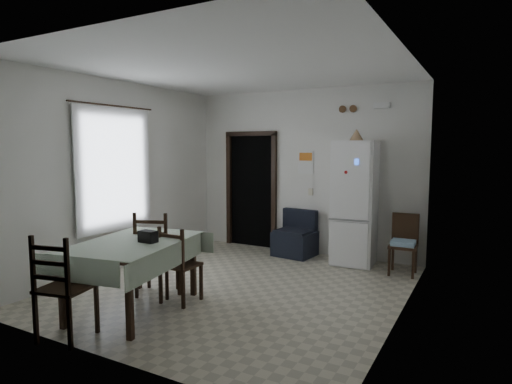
{
  "coord_description": "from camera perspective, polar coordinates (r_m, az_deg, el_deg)",
  "views": [
    {
      "loc": [
        2.92,
        -4.81,
        1.89
      ],
      "look_at": [
        0.0,
        0.5,
        1.25
      ],
      "focal_mm": 30.0,
      "sensor_mm": 36.0,
      "label": 1
    }
  ],
  "objects": [
    {
      "name": "vent_left",
      "position": [
        7.42,
        11.47,
        10.77
      ],
      "size": [
        0.12,
        0.03,
        0.12
      ],
      "primitive_type": "cylinder",
      "rotation": [
        1.57,
        0.0,
        0.0
      ],
      "color": "#543821",
      "rests_on": "ground"
    },
    {
      "name": "tan_cone",
      "position": [
        6.91,
        13.26,
        7.44
      ],
      "size": [
        0.24,
        0.24,
        0.18
      ],
      "primitive_type": "cone",
      "rotation": [
        0.0,
        0.0,
        -0.11
      ],
      "color": "tan",
      "rests_on": "fridge"
    },
    {
      "name": "wall_left",
      "position": [
        6.97,
        -17.39,
        2.13
      ],
      "size": [
        0.02,
        4.5,
        2.9
      ],
      "primitive_type": null,
      "color": "silver",
      "rests_on": "ground"
    },
    {
      "name": "vent_right",
      "position": [
        7.37,
        12.83,
        10.78
      ],
      "size": [
        0.12,
        0.03,
        0.12
      ],
      "primitive_type": "cylinder",
      "rotation": [
        1.57,
        0.0,
        0.0
      ],
      "color": "#543821",
      "rests_on": "ground"
    },
    {
      "name": "doorway",
      "position": [
        8.32,
        0.13,
        0.29
      ],
      "size": [
        1.06,
        0.52,
        2.22
      ],
      "color": "black",
      "rests_on": "ground"
    },
    {
      "name": "ceiling",
      "position": [
        5.72,
        -2.51,
        16.19
      ],
      "size": [
        4.2,
        4.5,
        0.02
      ],
      "primitive_type": null,
      "color": "white",
      "rests_on": "ground"
    },
    {
      "name": "navy_seat",
      "position": [
        7.5,
        5.2,
        -5.51
      ],
      "size": [
        0.72,
        0.7,
        0.79
      ],
      "primitive_type": null,
      "rotation": [
        0.0,
        0.0,
        -0.11
      ],
      "color": "black",
      "rests_on": "ground"
    },
    {
      "name": "light_switch",
      "position": [
        7.62,
        7.3,
        0.02
      ],
      "size": [
        0.08,
        0.02,
        0.12
      ],
      "primitive_type": "cube",
      "color": "beige",
      "rests_on": "ground"
    },
    {
      "name": "wall_right",
      "position": [
        4.9,
        19.05,
        0.56
      ],
      "size": [
        0.02,
        4.5,
        2.9
      ],
      "primitive_type": null,
      "color": "silver",
      "rests_on": "ground"
    },
    {
      "name": "dining_chair_far_right",
      "position": [
        5.35,
        -10.01,
        -9.42
      ],
      "size": [
        0.41,
        0.41,
        0.94
      ],
      "primitive_type": null,
      "rotation": [
        0.0,
        0.0,
        3.13
      ],
      "color": "black",
      "rests_on": "ground"
    },
    {
      "name": "curtain_rod",
      "position": [
        6.79,
        -18.49,
        10.87
      ],
      "size": [
        0.02,
        1.6,
        0.02
      ],
      "primitive_type": "cylinder",
      "rotation": [
        1.57,
        0.0,
        0.0
      ],
      "color": "black",
      "rests_on": "ground"
    },
    {
      "name": "dining_chair_near_head",
      "position": [
        4.67,
        -24.03,
        -11.4
      ],
      "size": [
        0.54,
        0.54,
        1.06
      ],
      "primitive_type": null,
      "rotation": [
        0.0,
        0.0,
        3.35
      ],
      "color": "black",
      "rests_on": "ground"
    },
    {
      "name": "dining_chair_far_left",
      "position": [
        5.68,
        -13.08,
        -7.85
      ],
      "size": [
        0.6,
        0.6,
        1.08
      ],
      "primitive_type": null,
      "rotation": [
        0.0,
        0.0,
        3.5
      ],
      "color": "black",
      "rests_on": "ground"
    },
    {
      "name": "black_bag",
      "position": [
        5.0,
        -14.2,
        -5.78
      ],
      "size": [
        0.21,
        0.13,
        0.13
      ],
      "primitive_type": "cube",
      "rotation": [
        0.0,
        0.0,
        -0.02
      ],
      "color": "black",
      "rests_on": "dining_table"
    },
    {
      "name": "fridge",
      "position": [
        7.06,
        13.07,
        -1.42
      ],
      "size": [
        0.68,
        0.68,
        1.99
      ],
      "primitive_type": null,
      "rotation": [
        0.0,
        0.0,
        0.06
      ],
      "color": "white",
      "rests_on": "ground"
    },
    {
      "name": "ground",
      "position": [
        5.94,
        -2.38,
        -12.54
      ],
      "size": [
        4.5,
        4.5,
        0.0
      ],
      "primitive_type": "plane",
      "color": "#AFA88F",
      "rests_on": "ground"
    },
    {
      "name": "wall_back",
      "position": [
        7.66,
        6.32,
        2.69
      ],
      "size": [
        4.2,
        0.02,
        2.9
      ],
      "primitive_type": null,
      "color": "silver",
      "rests_on": "ground"
    },
    {
      "name": "calendar_image",
      "position": [
        7.61,
        6.64,
        4.7
      ],
      "size": [
        0.24,
        0.01,
        0.14
      ],
      "primitive_type": "cube",
      "color": "orange",
      "rests_on": "ground"
    },
    {
      "name": "window_recess",
      "position": [
        6.86,
        -18.91,
        2.86
      ],
      "size": [
        0.1,
        1.2,
        1.6
      ],
      "primitive_type": "cube",
      "color": "silver",
      "rests_on": "ground"
    },
    {
      "name": "dining_table",
      "position": [
        5.22,
        -15.91,
        -10.7
      ],
      "size": [
        1.29,
        1.72,
        0.82
      ],
      "primitive_type": null,
      "rotation": [
        0.0,
        0.0,
        0.18
      ],
      "color": "#9BAD94",
      "rests_on": "ground"
    },
    {
      "name": "curtain",
      "position": [
        6.78,
        -18.29,
        2.85
      ],
      "size": [
        0.02,
        1.45,
        1.85
      ],
      "primitive_type": "cube",
      "color": "beige",
      "rests_on": "ground"
    },
    {
      "name": "corner_chair",
      "position": [
        6.73,
        19.03,
        -6.67
      ],
      "size": [
        0.4,
        0.4,
        0.9
      ],
      "primitive_type": null,
      "rotation": [
        0.0,
        0.0,
        0.04
      ],
      "color": "black",
      "rests_on": "ground"
    },
    {
      "name": "calendar",
      "position": [
        7.62,
        6.65,
        3.95
      ],
      "size": [
        0.28,
        0.02,
        0.4
      ],
      "primitive_type": "cube",
      "color": "white",
      "rests_on": "ground"
    },
    {
      "name": "emergency_light",
      "position": [
        7.23,
        16.43,
        11.02
      ],
      "size": [
        0.25,
        0.07,
        0.09
      ],
      "primitive_type": "cube",
      "color": "white",
      "rests_on": "ground"
    },
    {
      "name": "wall_front",
      "position": [
        3.91,
        -19.79,
        -0.77
      ],
      "size": [
        4.2,
        0.02,
        2.9
      ],
      "primitive_type": null,
      "color": "silver",
      "rests_on": "ground"
    }
  ]
}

